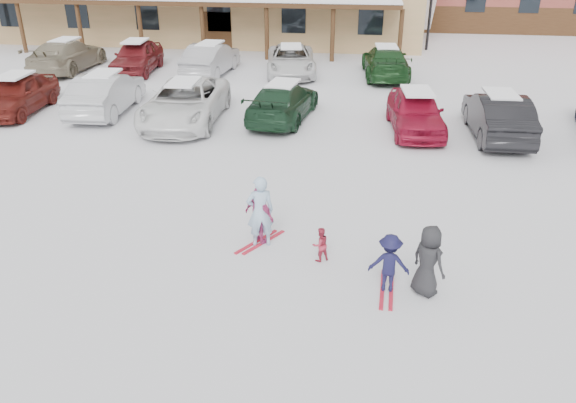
# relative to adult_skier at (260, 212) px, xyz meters

# --- Properties ---
(ground) EXTENTS (160.00, 160.00, 0.00)m
(ground) POSITION_rel_adult_skier_xyz_m (0.29, -0.70, -0.86)
(ground) COLOR white
(ground) RESTS_ON ground
(adult_skier) EXTENTS (0.73, 0.60, 1.71)m
(adult_skier) POSITION_rel_adult_skier_xyz_m (0.00, 0.00, 0.00)
(adult_skier) COLOR #A0C0DE
(adult_skier) RESTS_ON ground
(toddler_red) EXTENTS (0.49, 0.47, 0.80)m
(toddler_red) POSITION_rel_adult_skier_xyz_m (1.40, -0.49, -0.46)
(toddler_red) COLOR #AD273D
(toddler_red) RESTS_ON ground
(child_navy) EXTENTS (0.84, 0.51, 1.26)m
(child_navy) POSITION_rel_adult_skier_xyz_m (2.84, -1.44, -0.23)
(child_navy) COLOR #141338
(child_navy) RESTS_ON ground
(skis_child_navy) EXTENTS (0.27, 1.41, 0.03)m
(skis_child_navy) POSITION_rel_adult_skier_xyz_m (2.84, -1.44, -0.84)
(skis_child_navy) COLOR #B71A2E
(skis_child_navy) RESTS_ON ground
(child_magenta) EXTENTS (0.88, 0.73, 1.41)m
(child_magenta) POSITION_rel_adult_skier_xyz_m (-0.04, 0.09, -0.15)
(child_magenta) COLOR #BD3B76
(child_magenta) RESTS_ON ground
(skis_child_magenta) EXTENTS (0.91, 1.29, 0.03)m
(skis_child_magenta) POSITION_rel_adult_skier_xyz_m (-0.04, 0.09, -0.84)
(skis_child_magenta) COLOR #B71A2E
(skis_child_magenta) RESTS_ON ground
(bystander_dark) EXTENTS (0.85, 0.85, 1.50)m
(bystander_dark) POSITION_rel_adult_skier_xyz_m (3.58, -1.43, -0.11)
(bystander_dark) COLOR #232326
(bystander_dark) RESTS_ON ground
(parked_car_0) EXTENTS (2.01, 4.46, 1.48)m
(parked_car_0) POSITION_rel_adult_skier_xyz_m (-11.30, 8.90, -0.11)
(parked_car_0) COLOR maroon
(parked_car_0) RESTS_ON ground
(parked_car_1) EXTENTS (1.93, 4.83, 1.56)m
(parked_car_1) POSITION_rel_adult_skier_xyz_m (-7.85, 9.35, -0.07)
(parked_car_1) COLOR #B7B8BC
(parked_car_1) RESTS_ON ground
(parked_car_2) EXTENTS (2.81, 5.66, 1.54)m
(parked_car_2) POSITION_rel_adult_skier_xyz_m (-4.41, 8.57, -0.08)
(parked_car_2) COLOR white
(parked_car_2) RESTS_ON ground
(parked_car_3) EXTENTS (2.55, 5.00, 1.39)m
(parked_car_3) POSITION_rel_adult_skier_xyz_m (-0.86, 9.44, -0.16)
(parked_car_3) COLOR #193722
(parked_car_3) RESTS_ON ground
(parked_car_4) EXTENTS (2.11, 4.46, 1.47)m
(parked_car_4) POSITION_rel_adult_skier_xyz_m (4.00, 8.70, -0.12)
(parked_car_4) COLOR maroon
(parked_car_4) RESTS_ON ground
(parked_car_5) EXTENTS (1.75, 4.72, 1.54)m
(parked_car_5) POSITION_rel_adult_skier_xyz_m (6.77, 8.46, -0.08)
(parked_car_5) COLOR black
(parked_car_5) RESTS_ON ground
(parked_car_7) EXTENTS (2.22, 5.38, 1.56)m
(parked_car_7) POSITION_rel_adult_skier_xyz_m (-12.91, 16.04, -0.08)
(parked_car_7) COLOR gray
(parked_car_7) RESTS_ON ground
(parked_car_8) EXTENTS (2.21, 4.72, 1.56)m
(parked_car_8) POSITION_rel_adult_skier_xyz_m (-9.27, 16.16, -0.07)
(parked_car_8) COLOR maroon
(parked_car_8) RESTS_ON ground
(parked_car_9) EXTENTS (1.98, 4.78, 1.54)m
(parked_car_9) POSITION_rel_adult_skier_xyz_m (-5.46, 16.21, -0.09)
(parked_car_9) COLOR #A2A2A6
(parked_car_9) RESTS_ON ground
(parked_car_10) EXTENTS (3.04, 5.31, 1.40)m
(parked_car_10) POSITION_rel_adult_skier_xyz_m (-1.52, 16.74, -0.16)
(parked_car_10) COLOR silver
(parked_car_10) RESTS_ON ground
(parked_car_11) EXTENTS (2.46, 5.24, 1.48)m
(parked_car_11) POSITION_rel_adult_skier_xyz_m (3.10, 16.82, -0.12)
(parked_car_11) COLOR #183F1B
(parked_car_11) RESTS_ON ground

